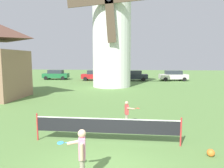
% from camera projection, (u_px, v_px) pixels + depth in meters
% --- Properties ---
extents(windmill, '(8.91, 5.22, 13.90)m').
position_uv_depth(windmill, '(112.00, 31.00, 24.35)').
color(windmill, white).
rests_on(windmill, ground_plane).
extents(tennis_net, '(5.66, 0.06, 1.10)m').
position_uv_depth(tennis_net, '(106.00, 126.00, 8.00)').
color(tennis_net, red).
rests_on(tennis_net, ground_plane).
extents(player_near, '(0.84, 0.47, 1.42)m').
position_uv_depth(player_near, '(81.00, 152.00, 5.45)').
color(player_near, '#9E937F').
rests_on(player_near, ground_plane).
extents(player_far, '(0.78, 0.39, 1.21)m').
position_uv_depth(player_far, '(127.00, 112.00, 10.22)').
color(player_far, '#9E937F').
rests_on(player_far, ground_plane).
extents(stray_ball, '(0.26, 0.26, 0.26)m').
position_uv_depth(stray_ball, '(211.00, 153.00, 6.94)').
color(stray_ball, orange).
rests_on(stray_ball, ground_plane).
extents(parked_car_green, '(4.17, 2.06, 1.56)m').
position_uv_depth(parked_car_green, '(56.00, 75.00, 33.83)').
color(parked_car_green, '#1E6638').
rests_on(parked_car_green, ground_plane).
extents(parked_car_red, '(4.31, 2.14, 1.56)m').
position_uv_depth(parked_car_red, '(95.00, 75.00, 32.35)').
color(parked_car_red, red).
rests_on(parked_car_red, ground_plane).
extents(parked_car_black, '(4.39, 2.14, 1.56)m').
position_uv_depth(parked_car_black, '(133.00, 75.00, 31.81)').
color(parked_car_black, '#1E232D').
rests_on(parked_car_black, ground_plane).
extents(parked_car_cream, '(4.38, 2.32, 1.56)m').
position_uv_depth(parked_car_cream, '(173.00, 76.00, 31.76)').
color(parked_car_cream, silver).
rests_on(parked_car_cream, ground_plane).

